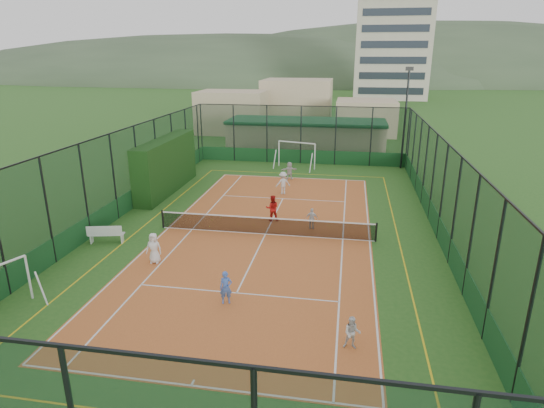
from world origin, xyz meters
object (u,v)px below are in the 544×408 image
Objects in this scene: child_near_left at (154,248)px; child_far_right at (312,219)px; clubhouse at (306,136)px; futsal_goal_far at (297,155)px; child_near_right at (352,333)px; apartment_tower at (393,25)px; coach at (272,208)px; child_near_mid at (226,287)px; white_bench at (106,234)px; child_far_left at (283,183)px; child_far_back at (289,171)px; floodlight_ne at (405,119)px.

child_near_left reaches higher than child_far_right.
clubhouse is 6.78m from futsal_goal_far.
clubhouse is 31.63m from child_near_right.
apartment_tower reaches higher than coach.
child_near_mid is at bearing -97.80° from apartment_tower.
apartment_tower is 69.27m from futsal_goal_far.
apartment_tower is at bearing 63.96° from white_bench.
child_far_left reaches higher than child_far_back.
child_near_mid is at bearing 66.35° from child_far_left.
futsal_goal_far is 2.32× the size of child_near_left.
futsal_goal_far reaches higher than child_far_left.
white_bench is at bearing 151.36° from child_near_right.
child_near_right is at bearing -63.73° from futsal_goal_far.
child_near_mid is at bearing 77.86° from child_far_right.
white_bench is 19.29m from futsal_goal_far.
clubhouse reaches higher than child_near_mid.
child_near_mid is at bearing -110.32° from floodlight_ne.
futsal_goal_far is at bearing -91.21° from clubhouse.
child_near_right is 0.73× the size of child_far_left.
coach is (0.24, -9.26, 0.08)m from child_far_back.
futsal_goal_far reaches higher than child_near_right.
child_near_mid is (7.59, -4.74, 0.17)m from white_bench.
coach is at bearing -89.98° from clubhouse.
child_near_right is at bearing -33.43° from child_near_left.
child_near_right is 12.31m from coach.
child_far_left is at bearing 72.41° from child_near_mid.
child_near_left is 1.06× the size of child_far_back.
apartment_tower reaches higher than child_near_left.
child_near_mid reaches higher than child_far_right.
child_near_right is 0.75× the size of coach.
child_far_left is at bearing -99.26° from apartment_tower.
child_far_right is at bearing 84.32° from child_far_back.
futsal_goal_far is 2.95× the size of child_near_right.
apartment_tower is 19.62× the size of coach.
clubhouse reaches higher than coach.
child_near_right is at bearing -41.68° from white_bench.
futsal_goal_far is 13.09m from coach.
white_bench is 1.34× the size of child_near_mid.
child_near_mid is 0.96× the size of child_far_back.
coach is at bearing -15.75° from child_far_right.
floodlight_ne is 5.69× the size of child_near_left.
clubhouse is 20.90m from child_far_right.
floodlight_ne reaches higher than child_far_left.
child_near_right is (4.81, -2.08, -0.09)m from child_near_mid.
futsal_goal_far is 14.21m from child_far_right.
clubhouse is 29.21m from child_near_mid.
child_near_mid is 1.12× the size of child_far_right.
child_near_right is (12.39, -6.82, 0.08)m from white_bench.
child_near_left reaches higher than child_far_back.
floodlight_ne is at bearing 24.21° from futsal_goal_far.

